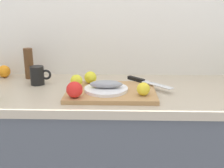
{
  "coord_description": "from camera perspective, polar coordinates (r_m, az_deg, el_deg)",
  "views": [
    {
      "loc": [
        0.04,
        -1.34,
        1.33
      ],
      "look_at": [
        0.0,
        -0.08,
        0.95
      ],
      "focal_mm": 43.78,
      "sensor_mm": 36.0,
      "label": 1
    }
  ],
  "objects": [
    {
      "name": "chef_knife",
      "position": [
        1.46,
        6.58,
        0.59
      ],
      "size": [
        0.22,
        0.23,
        0.02
      ],
      "rotation": [
        0.0,
        0.0,
        -0.8
      ],
      "color": "silver",
      "rests_on": "cutting_board"
    },
    {
      "name": "kitchen_counter",
      "position": [
        1.6,
        -0.1,
        -16.56
      ],
      "size": [
        2.0,
        0.6,
        0.9
      ],
      "color": "#4C5159",
      "rests_on": "ground_plane"
    },
    {
      "name": "pepper_mill",
      "position": [
        1.67,
        -16.98,
        4.13
      ],
      "size": [
        0.05,
        0.05,
        0.18
      ],
      "primitive_type": "cylinder",
      "color": "brown",
      "rests_on": "kitchen_counter"
    },
    {
      "name": "lemon_1",
      "position": [
        1.39,
        -7.44,
        0.69
      ],
      "size": [
        0.06,
        0.06,
        0.06
      ],
      "primitive_type": "sphere",
      "color": "yellow",
      "rests_on": "cutting_board"
    },
    {
      "name": "fish_fillet",
      "position": [
        1.31,
        -1.23,
        -0.02
      ],
      "size": [
        0.16,
        0.07,
        0.04
      ],
      "primitive_type": "ellipsoid",
      "color": "gray",
      "rests_on": "white_plate"
    },
    {
      "name": "back_wall",
      "position": [
        1.67,
        0.23,
        13.91
      ],
      "size": [
        3.2,
        0.05,
        2.5
      ],
      "primitive_type": "cube",
      "color": "white",
      "rests_on": "ground_plane"
    },
    {
      "name": "coffee_mug_2",
      "position": [
        1.53,
        -15.25,
        1.74
      ],
      "size": [
        0.11,
        0.07,
        0.1
      ],
      "color": "black",
      "rests_on": "kitchen_counter"
    },
    {
      "name": "lemon_0",
      "position": [
        1.25,
        6.56,
        -1.04
      ],
      "size": [
        0.06,
        0.06,
        0.06
      ],
      "primitive_type": "sphere",
      "color": "yellow",
      "rests_on": "cutting_board"
    },
    {
      "name": "lemon_2",
      "position": [
        1.44,
        -4.53,
        1.39
      ],
      "size": [
        0.06,
        0.06,
        0.06
      ],
      "primitive_type": "sphere",
      "color": "yellow",
      "rests_on": "cutting_board"
    },
    {
      "name": "orange_0",
      "position": [
        1.75,
        -21.61,
        2.47
      ],
      "size": [
        0.07,
        0.07,
        0.07
      ],
      "primitive_type": "sphere",
      "color": "orange",
      "rests_on": "kitchen_counter"
    },
    {
      "name": "tomato_0",
      "position": [
        1.23,
        -7.84,
        -1.17
      ],
      "size": [
        0.07,
        0.07,
        0.07
      ],
      "primitive_type": "sphere",
      "color": "red",
      "rests_on": "cutting_board"
    },
    {
      "name": "cutting_board",
      "position": [
        1.33,
        0.0,
        -1.65
      ],
      "size": [
        0.43,
        0.32,
        0.02
      ],
      "primitive_type": "cube",
      "color": "tan",
      "rests_on": "kitchen_counter"
    },
    {
      "name": "white_plate",
      "position": [
        1.32,
        -1.22,
        -1.09
      ],
      "size": [
        0.21,
        0.21,
        0.01
      ],
      "primitive_type": "cylinder",
      "color": "white",
      "rests_on": "cutting_board"
    }
  ]
}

